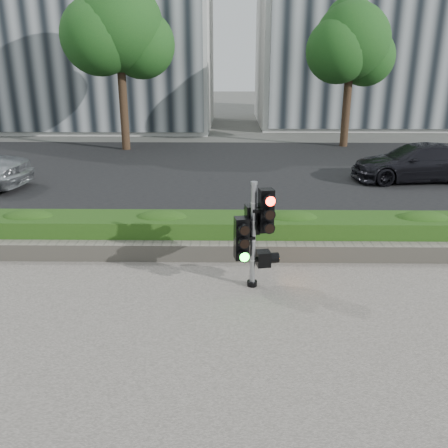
# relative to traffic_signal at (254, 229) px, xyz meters

# --- Properties ---
(ground) EXTENTS (120.00, 120.00, 0.00)m
(ground) POSITION_rel_traffic_signal_xyz_m (-0.62, -0.77, -1.06)
(ground) COLOR #51514C
(ground) RESTS_ON ground
(sidewalk) EXTENTS (16.00, 11.00, 0.03)m
(sidewalk) POSITION_rel_traffic_signal_xyz_m (-0.62, -3.27, -1.05)
(sidewalk) COLOR #9E9389
(sidewalk) RESTS_ON ground
(road) EXTENTS (60.00, 13.00, 0.02)m
(road) POSITION_rel_traffic_signal_xyz_m (-0.62, 9.23, -1.05)
(road) COLOR black
(road) RESTS_ON ground
(curb) EXTENTS (60.00, 0.25, 0.12)m
(curb) POSITION_rel_traffic_signal_xyz_m (-0.62, 2.38, -1.00)
(curb) COLOR gray
(curb) RESTS_ON ground
(stone_wall) EXTENTS (12.00, 0.32, 0.34)m
(stone_wall) POSITION_rel_traffic_signal_xyz_m (-0.62, 1.13, -0.86)
(stone_wall) COLOR gray
(stone_wall) RESTS_ON sidewalk
(hedge) EXTENTS (12.00, 1.00, 0.68)m
(hedge) POSITION_rel_traffic_signal_xyz_m (-0.62, 1.78, -0.69)
(hedge) COLOR #437B26
(hedge) RESTS_ON sidewalk
(building_right) EXTENTS (18.00, 10.00, 12.00)m
(building_right) POSITION_rel_traffic_signal_xyz_m (10.38, 24.23, 4.94)
(building_right) COLOR #B7B7B2
(building_right) RESTS_ON ground
(tree_left) EXTENTS (4.61, 4.03, 7.34)m
(tree_left) POSITION_rel_traffic_signal_xyz_m (-5.14, 13.79, 3.98)
(tree_left) COLOR black
(tree_left) RESTS_ON ground
(tree_right) EXTENTS (4.10, 3.58, 6.53)m
(tree_right) POSITION_rel_traffic_signal_xyz_m (4.86, 14.79, 3.42)
(tree_right) COLOR black
(tree_right) RESTS_ON ground
(traffic_signal) EXTENTS (0.67, 0.54, 1.87)m
(traffic_signal) POSITION_rel_traffic_signal_xyz_m (0.00, 0.00, 0.00)
(traffic_signal) COLOR black
(traffic_signal) RESTS_ON sidewalk
(car_dark) EXTENTS (4.33, 2.09, 1.22)m
(car_dark) POSITION_rel_traffic_signal_xyz_m (5.70, 7.91, -0.44)
(car_dark) COLOR black
(car_dark) RESTS_ON road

